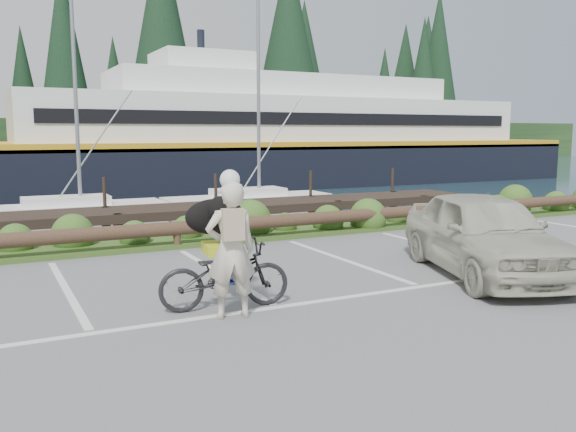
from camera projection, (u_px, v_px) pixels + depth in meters
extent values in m
plane|color=#5D5D5F|center=(266.00, 301.00, 9.14)|extent=(72.00, 72.00, 0.00)
plane|color=#172E39|center=(30.00, 176.00, 51.74)|extent=(160.00, 160.00, 0.00)
cube|color=#3D5B21|center=(168.00, 241.00, 13.82)|extent=(34.00, 1.60, 0.10)
imported|color=black|center=(224.00, 275.00, 8.66)|extent=(1.95, 0.93, 0.98)
imported|color=beige|center=(231.00, 250.00, 8.19)|extent=(0.74, 0.55, 1.86)
ellipsoid|color=black|center=(215.00, 217.00, 9.12)|extent=(0.60, 1.00, 0.54)
imported|color=#B6B4A0|center=(484.00, 234.00, 10.70)|extent=(3.10, 4.69, 1.48)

